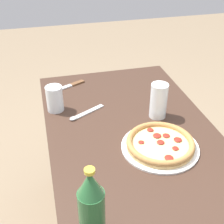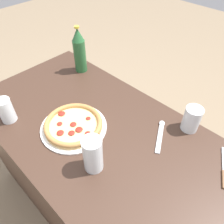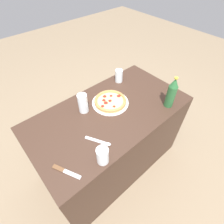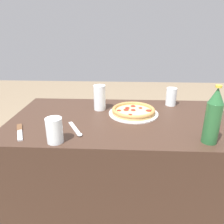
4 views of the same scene
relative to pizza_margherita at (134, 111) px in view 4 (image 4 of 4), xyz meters
The scene contains 9 objects.
ground_plane 0.78m from the pizza_margherita, 45.71° to the left, with size 8.00×8.00×0.00m, color #847056.
table 0.41m from the pizza_margherita, 45.71° to the left, with size 1.28×0.69×0.75m.
pizza_margherita is the anchor object (origin of this frame).
glass_mango_juice 0.52m from the pizza_margherita, 44.09° to the left, with size 0.08×0.08×0.12m.
glass_lemonade 0.23m from the pizza_margherita, 18.34° to the right, with size 0.07×0.07×0.16m.
glass_iced_tea 0.31m from the pizza_margherita, 145.63° to the right, with size 0.07×0.07×0.12m.
beer_bottle 0.48m from the pizza_margherita, 135.60° to the left, with size 0.07×0.07×0.27m.
knife 0.64m from the pizza_margherita, 24.82° to the left, with size 0.10×0.18×0.01m.
spoon 0.39m from the pizza_margherita, 39.31° to the left, with size 0.11×0.17×0.01m.
Camera 4 is at (0.00, 1.16, 1.25)m, focal length 35.00 mm.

